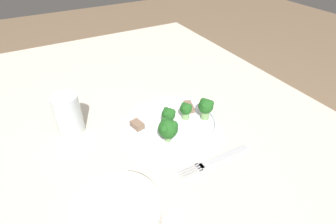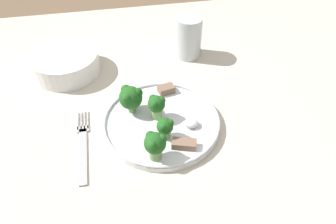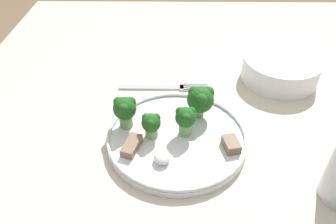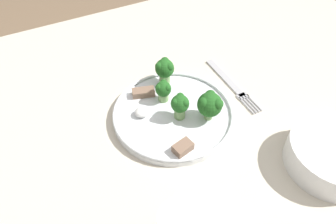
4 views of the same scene
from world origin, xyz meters
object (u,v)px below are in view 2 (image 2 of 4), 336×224
cream_bowl (66,63)px  drinking_glass (188,39)px  fork (83,145)px  dinner_plate (162,122)px

cream_bowl → drinking_glass: drinking_glass is taller
fork → drinking_glass: 0.38m
fork → drinking_glass: size_ratio=1.77×
dinner_plate → cream_bowl: 0.30m
fork → drinking_glass: (0.27, 0.27, 0.05)m
dinner_plate → fork: dinner_plate is taller
dinner_plate → drinking_glass: size_ratio=2.24×
drinking_glass → dinner_plate: bearing=-114.8°
dinner_plate → cream_bowl: size_ratio=1.48×
dinner_plate → fork: 0.16m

